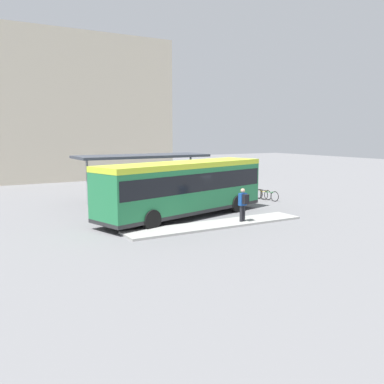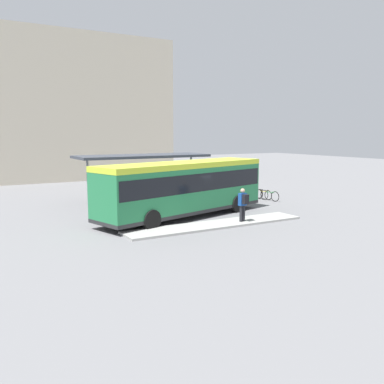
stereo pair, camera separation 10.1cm
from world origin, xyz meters
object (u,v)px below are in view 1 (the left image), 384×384
pedestrian_waiting (243,203)px  bicycle_yellow (263,194)px  bicycle_red (255,193)px  city_bus (184,185)px  bicycle_green (269,195)px  potted_planter_near_shelter (115,201)px

pedestrian_waiting → bicycle_yellow: size_ratio=1.09×
bicycle_red → city_bus: bearing=111.3°
bicycle_green → bicycle_red: bicycle_green is taller
bicycle_yellow → potted_planter_near_shelter: (-11.23, 0.94, 0.26)m
pedestrian_waiting → bicycle_green: (6.52, 5.44, -0.78)m
bicycle_green → potted_planter_near_shelter: 11.29m
pedestrian_waiting → bicycle_green: pedestrian_waiting is taller
pedestrian_waiting → bicycle_red: bearing=-51.1°
bicycle_yellow → bicycle_red: bicycle_red is taller
bicycle_yellow → bicycle_red: 0.80m
bicycle_green → bicycle_yellow: 0.78m
bicycle_red → potted_planter_near_shelter: (-11.06, 0.16, 0.24)m
bicycle_yellow → bicycle_red: bearing=-174.7°
bicycle_green → bicycle_red: size_ratio=1.00×
city_bus → bicycle_red: city_bus is taller
pedestrian_waiting → potted_planter_near_shelter: pedestrian_waiting is taller
city_bus → potted_planter_near_shelter: bearing=109.2°
city_bus → bicycle_green: 8.85m
pedestrian_waiting → bicycle_green: 8.53m
potted_planter_near_shelter → city_bus: bearing=-55.5°
city_bus → bicycle_yellow: 9.14m
pedestrian_waiting → bicycle_green: bearing=-58.8°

